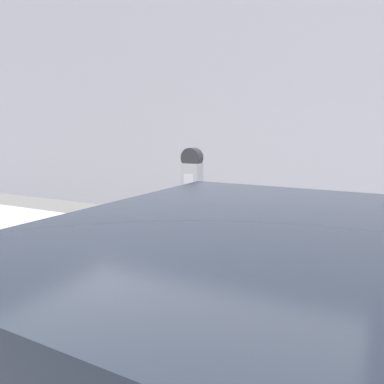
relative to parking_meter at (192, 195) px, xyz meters
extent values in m
cube|color=#BCB7AD|center=(0.21, 0.96, -1.09)|extent=(24.00, 2.80, 0.13)
cube|color=gray|center=(0.21, 4.01, 1.64)|extent=(24.00, 0.30, 5.58)
cylinder|color=slate|center=(0.00, 0.00, -0.56)|extent=(0.06, 0.06, 0.93)
cube|color=slate|center=(0.00, 0.00, 0.09)|extent=(0.16, 0.12, 0.38)
cube|color=gray|center=(0.00, -0.06, 0.12)|extent=(0.09, 0.01, 0.13)
cylinder|color=black|center=(0.00, 0.00, 0.33)|extent=(0.17, 0.10, 0.17)
cylinder|color=black|center=(0.26, -0.85, -0.81)|extent=(0.70, 0.24, 0.69)
cube|color=black|center=(1.51, -1.72, -0.02)|extent=(2.14, 1.72, 0.54)
camera|label=1|loc=(1.47, -2.87, 0.55)|focal=35.00mm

